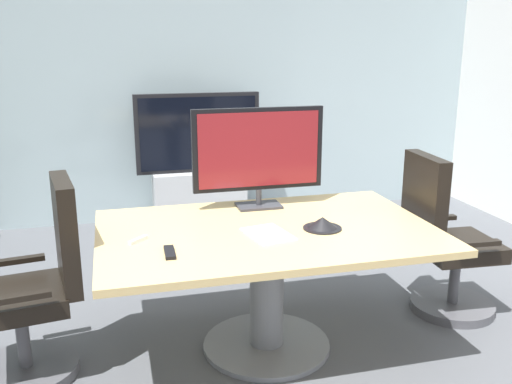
# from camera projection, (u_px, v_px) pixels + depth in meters

# --- Properties ---
(ground_plane) EXTENTS (7.33, 7.33, 0.00)m
(ground_plane) POSITION_uv_depth(u_px,v_px,m) (262.00, 365.00, 3.20)
(ground_plane) COLOR #515459
(wall_back_glass_partition) EXTENTS (6.33, 0.10, 2.86)m
(wall_back_glass_partition) POSITION_uv_depth(u_px,v_px,m) (184.00, 78.00, 5.60)
(wall_back_glass_partition) COLOR #9EB2B7
(wall_back_glass_partition) RESTS_ON ground
(conference_table) EXTENTS (1.90, 1.22, 0.75)m
(conference_table) POSITION_uv_depth(u_px,v_px,m) (267.00, 259.00, 3.25)
(conference_table) COLOR tan
(conference_table) RESTS_ON ground
(office_chair_left) EXTENTS (0.63, 0.61, 1.09)m
(office_chair_left) POSITION_uv_depth(u_px,v_px,m) (38.00, 296.00, 3.03)
(office_chair_left) COLOR #4C4C51
(office_chair_left) RESTS_ON ground
(office_chair_right) EXTENTS (0.61, 0.59, 1.09)m
(office_chair_right) POSITION_uv_depth(u_px,v_px,m) (444.00, 248.00, 3.73)
(office_chair_right) COLOR #4C4C51
(office_chair_right) RESTS_ON ground
(tv_monitor) EXTENTS (0.84, 0.18, 0.64)m
(tv_monitor) POSITION_uv_depth(u_px,v_px,m) (258.00, 152.00, 3.53)
(tv_monitor) COLOR #333338
(tv_monitor) RESTS_ON conference_table
(wall_display_unit) EXTENTS (1.20, 0.36, 1.31)m
(wall_display_unit) POSITION_uv_depth(u_px,v_px,m) (199.00, 182.00, 5.55)
(wall_display_unit) COLOR #B7BABC
(wall_display_unit) RESTS_ON ground
(conference_phone) EXTENTS (0.22, 0.22, 0.07)m
(conference_phone) POSITION_uv_depth(u_px,v_px,m) (322.00, 224.00, 3.19)
(conference_phone) COLOR black
(conference_phone) RESTS_ON conference_table
(remote_control) EXTENTS (0.06, 0.17, 0.02)m
(remote_control) POSITION_uv_depth(u_px,v_px,m) (170.00, 252.00, 2.82)
(remote_control) COLOR black
(remote_control) RESTS_ON conference_table
(whiteboard_marker) EXTENTS (0.11, 0.11, 0.02)m
(whiteboard_marker) POSITION_uv_depth(u_px,v_px,m) (138.00, 240.00, 2.99)
(whiteboard_marker) COLOR silver
(whiteboard_marker) RESTS_ON conference_table
(paper_notepad) EXTENTS (0.26, 0.33, 0.01)m
(paper_notepad) POSITION_uv_depth(u_px,v_px,m) (268.00, 234.00, 3.10)
(paper_notepad) COLOR white
(paper_notepad) RESTS_ON conference_table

